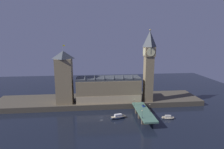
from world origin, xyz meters
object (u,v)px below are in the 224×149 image
object	(u,v)px
car_southbound_trail	(143,106)
boat_downstream	(168,117)
victoria_tower	(64,77)
street_lamp_far	(134,101)
boat_upstream	(118,117)
pedestrian_mid_walk	(150,111)
pedestrian_near_rail	(143,117)
street_lamp_near	(142,113)
clock_tower	(149,64)
street_lamp_mid	(150,107)

from	to	relation	value
car_southbound_trail	boat_downstream	distance (m)	24.65
victoria_tower	street_lamp_far	bearing A→B (deg)	-16.22
boat_upstream	boat_downstream	xyz separation A→B (m)	(44.18, -5.05, -0.35)
pedestrian_mid_walk	pedestrian_near_rail	bearing A→B (deg)	-129.33
victoria_tower	street_lamp_near	distance (m)	86.46
pedestrian_near_rail	boat_upstream	world-z (taller)	pedestrian_near_rail
pedestrian_mid_walk	boat_downstream	size ratio (longest dim) A/B	0.15
victoria_tower	street_lamp_near	size ratio (longest dim) A/B	8.47
street_lamp_near	clock_tower	bearing A→B (deg)	68.30
boat_upstream	street_lamp_far	bearing A→B (deg)	37.72
clock_tower	victoria_tower	size ratio (longest dim) A/B	1.25
car_southbound_trail	boat_upstream	distance (m)	27.80
pedestrian_near_rail	boat_downstream	distance (m)	29.56
boat_downstream	pedestrian_mid_walk	bearing A→B (deg)	177.26
pedestrian_near_rail	pedestrian_mid_walk	world-z (taller)	pedestrian_mid_walk
pedestrian_mid_walk	boat_downstream	bearing A→B (deg)	-2.74
victoria_tower	car_southbound_trail	world-z (taller)	victoria_tower
pedestrian_mid_walk	street_lamp_near	bearing A→B (deg)	-131.96
street_lamp_near	boat_downstream	bearing A→B (deg)	22.21
street_lamp_near	boat_downstream	distance (m)	30.63
victoria_tower	pedestrian_near_rail	world-z (taller)	victoria_tower
victoria_tower	boat_downstream	bearing A→B (deg)	-21.99
pedestrian_mid_walk	street_lamp_near	distance (m)	16.12
victoria_tower	pedestrian_near_rail	xyz separation A→B (m)	(68.36, -49.86, -24.41)
car_southbound_trail	street_lamp_near	size ratio (longest dim) A/B	0.62
pedestrian_near_rail	street_lamp_mid	distance (m)	18.86
pedestrian_mid_walk	street_lamp_far	world-z (taller)	street_lamp_far
car_southbound_trail	pedestrian_mid_walk	size ratio (longest dim) A/B	2.41
street_lamp_near	street_lamp_far	xyz separation A→B (m)	(0.00, 29.44, -0.35)
car_southbound_trail	street_lamp_mid	bearing A→B (deg)	-74.84
victoria_tower	street_lamp_near	xyz separation A→B (m)	(67.96, -49.21, -20.89)
street_lamp_mid	boat_upstream	size ratio (longest dim) A/B	0.39
street_lamp_mid	street_lamp_far	distance (m)	18.34
street_lamp_mid	victoria_tower	bearing A→B (deg)	156.39
pedestrian_near_rail	pedestrian_mid_walk	distance (m)	16.00
victoria_tower	street_lamp_far	size ratio (longest dim) A/B	9.24
clock_tower	boat_upstream	xyz separation A→B (m)	(-35.55, -29.64, -43.17)
victoria_tower	boat_upstream	distance (m)	67.79
street_lamp_near	pedestrian_near_rail	bearing A→B (deg)	-58.52
car_southbound_trail	pedestrian_near_rail	xyz separation A→B (m)	(-7.60, -26.20, 0.12)
car_southbound_trail	street_lamp_near	world-z (taller)	street_lamp_near
street_lamp_near	boat_downstream	world-z (taller)	street_lamp_near
pedestrian_near_rail	street_lamp_mid	size ratio (longest dim) A/B	0.27
clock_tower	street_lamp_far	world-z (taller)	clock_tower
pedestrian_mid_walk	street_lamp_mid	distance (m)	4.11
car_southbound_trail	pedestrian_mid_walk	distance (m)	14.06
street_lamp_near	street_lamp_far	bearing A→B (deg)	90.00
pedestrian_near_rail	clock_tower	bearing A→B (deg)	69.01
street_lamp_mid	street_lamp_far	xyz separation A→B (m)	(-10.94, 14.72, 0.26)
street_lamp_mid	boat_upstream	bearing A→B (deg)	177.44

